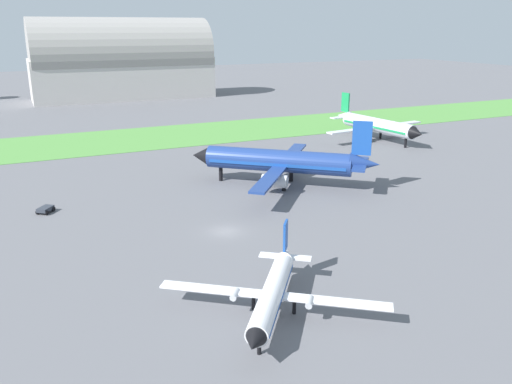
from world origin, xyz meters
The scene contains 7 objects.
ground_plane centered at (0.00, 0.00, 0.00)m, with size 600.00×600.00×0.00m, color slate.
grass_taxiway_strip centered at (0.00, 65.70, 0.04)m, with size 360.00×28.00×0.08m, color #549342.
airplane_midfield_jet centered at (16.72, 15.83, 4.25)m, with size 27.66×27.00×11.80m.
airplane_foreground_turboprop centered at (-3.82, -21.69, 2.43)m, with size 18.58×16.46×6.63m.
airplane_parked_jet_far centered at (54.82, 39.78, 3.68)m, with size 28.89×28.41×10.22m.
baggage_cart_near_gate centered at (-21.36, 18.05, 0.57)m, with size 2.84×2.95×0.90m.
hangar_distant centered at (15.78, 143.75, 13.78)m, with size 65.94×24.49×29.59m.
Camera 1 is at (-23.81, -61.00, 26.23)m, focal length 36.74 mm.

